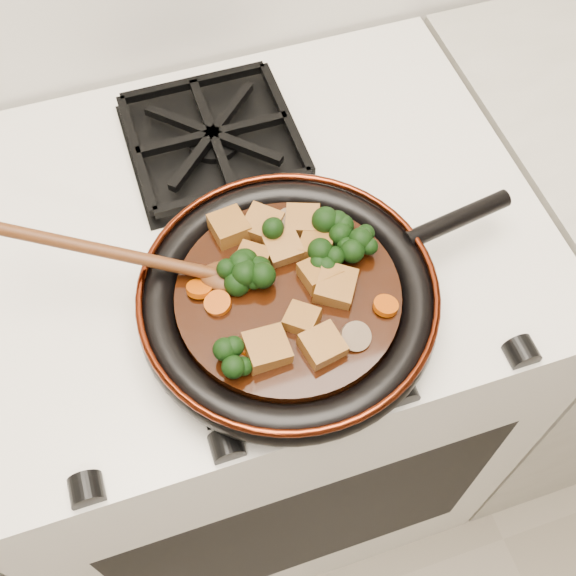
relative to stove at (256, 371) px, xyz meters
name	(u,v)px	position (x,y,z in m)	size (l,w,h in m)	color
stove	(256,371)	(0.00, 0.00, 0.00)	(0.76, 0.60, 0.90)	silver
burner_grate_front	(276,308)	(0.00, -0.14, 0.46)	(0.23, 0.23, 0.03)	black
burner_grate_back	(213,139)	(0.00, 0.14, 0.46)	(0.23, 0.23, 0.03)	black
skillet	(290,299)	(0.01, -0.15, 0.49)	(0.47, 0.34, 0.05)	black
braising_sauce	(288,298)	(0.01, -0.15, 0.50)	(0.25, 0.25, 0.02)	black
tofu_cube_0	(252,261)	(-0.02, -0.10, 0.52)	(0.04, 0.04, 0.02)	brown
tofu_cube_1	(303,221)	(0.06, -0.07, 0.52)	(0.04, 0.04, 0.02)	brown
tofu_cube_2	(335,286)	(0.06, -0.16, 0.52)	(0.04, 0.05, 0.02)	brown
tofu_cube_3	(320,273)	(0.05, -0.14, 0.52)	(0.04, 0.04, 0.02)	brown
tofu_cube_4	(262,225)	(0.01, -0.06, 0.52)	(0.04, 0.04, 0.02)	brown
tofu_cube_5	(229,228)	(-0.03, -0.05, 0.52)	(0.04, 0.04, 0.02)	brown
tofu_cube_6	(267,349)	(-0.03, -0.21, 0.52)	(0.04, 0.04, 0.02)	brown
tofu_cube_7	(302,320)	(0.01, -0.19, 0.52)	(0.03, 0.03, 0.02)	brown
tofu_cube_8	(284,249)	(0.02, -0.10, 0.52)	(0.04, 0.04, 0.02)	brown
tofu_cube_9	(317,246)	(0.06, -0.11, 0.52)	(0.04, 0.04, 0.02)	brown
tofu_cube_10	(322,346)	(0.02, -0.23, 0.52)	(0.04, 0.04, 0.02)	brown
broccoli_floret_0	(358,248)	(0.10, -0.13, 0.52)	(0.06, 0.06, 0.05)	black
broccoli_floret_1	(237,277)	(-0.04, -0.12, 0.52)	(0.06, 0.06, 0.05)	black
broccoli_floret_2	(251,274)	(-0.02, -0.12, 0.52)	(0.06, 0.06, 0.05)	black
broccoli_floret_3	(231,358)	(-0.07, -0.21, 0.52)	(0.05, 0.05, 0.06)	black
broccoli_floret_4	(338,232)	(0.09, -0.10, 0.52)	(0.06, 0.06, 0.05)	black
broccoli_floret_5	(325,258)	(0.06, -0.12, 0.52)	(0.06, 0.06, 0.05)	black
broccoli_floret_6	(266,233)	(0.01, -0.07, 0.52)	(0.05, 0.05, 0.06)	black
carrot_coin_0	(199,289)	(-0.08, -0.12, 0.51)	(0.03, 0.03, 0.01)	#A23C04
carrot_coin_1	(218,303)	(-0.07, -0.14, 0.51)	(0.03, 0.03, 0.01)	#A23C04
carrot_coin_2	(241,282)	(-0.04, -0.12, 0.51)	(0.03, 0.03, 0.01)	#A23C04
carrot_coin_3	(386,306)	(0.11, -0.20, 0.51)	(0.03, 0.03, 0.01)	#A23C04
carrot_coin_4	(236,349)	(-0.06, -0.20, 0.51)	(0.03, 0.03, 0.01)	#A23C04
mushroom_slice_0	(356,336)	(0.06, -0.23, 0.52)	(0.03, 0.03, 0.01)	brown
mushroom_slice_1	(290,222)	(0.04, -0.06, 0.52)	(0.04, 0.04, 0.01)	brown
mushroom_slice_2	(240,353)	(-0.06, -0.21, 0.52)	(0.03, 0.03, 0.01)	brown
wooden_spoon	(157,262)	(-0.12, -0.08, 0.53)	(0.16, 0.09, 0.26)	#4D2710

